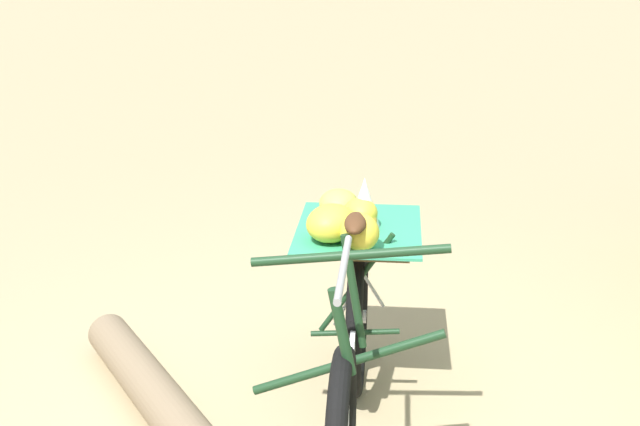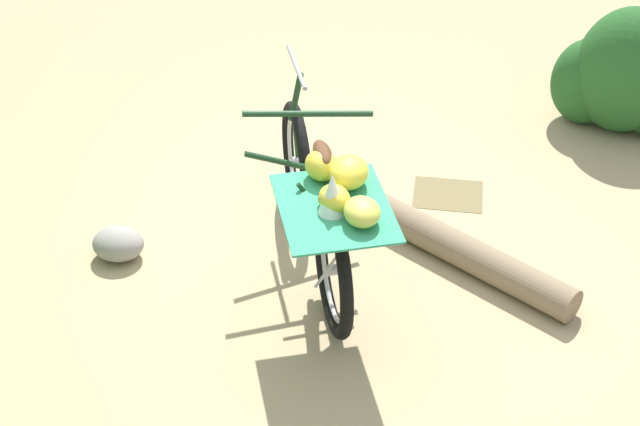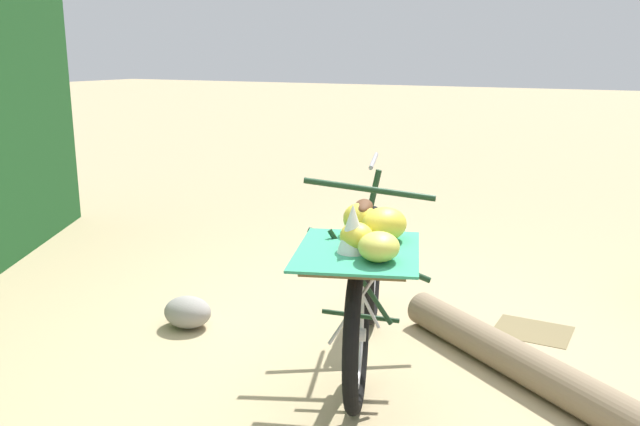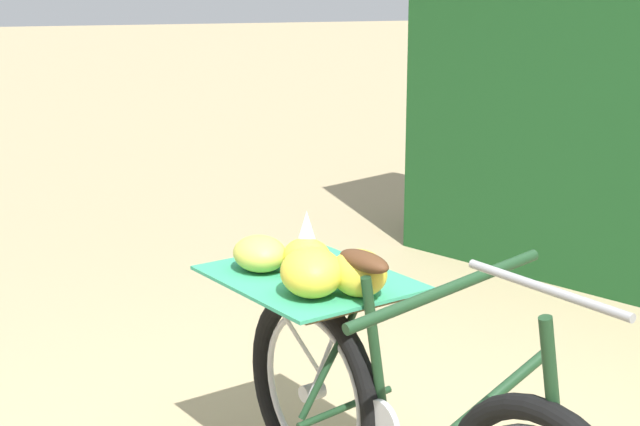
{
  "view_description": "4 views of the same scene",
  "coord_description": "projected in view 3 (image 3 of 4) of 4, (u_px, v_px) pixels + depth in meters",
  "views": [
    {
      "loc": [
        -1.03,
        2.66,
        2.02
      ],
      "look_at": [
        0.44,
        -0.43,
        0.86
      ],
      "focal_mm": 47.01,
      "sensor_mm": 36.0,
      "label": 1
    },
    {
      "loc": [
        0.79,
        -4.26,
        3.5
      ],
      "look_at": [
        0.24,
        -0.64,
        0.82
      ],
      "focal_mm": 53.49,
      "sensor_mm": 36.0,
      "label": 2
    },
    {
      "loc": [
        1.49,
        -3.11,
        1.63
      ],
      "look_at": [
        0.17,
        -0.64,
        0.96
      ],
      "focal_mm": 37.5,
      "sensor_mm": 36.0,
      "label": 3
    },
    {
      "loc": [
        1.1,
        2.5,
        1.8
      ],
      "look_at": [
        0.22,
        -0.63,
        0.97
      ],
      "focal_mm": 54.35,
      "sensor_mm": 36.0,
      "label": 4
    }
  ],
  "objects": [
    {
      "name": "fallen_log",
      "position": [
        515.0,
        359.0,
        3.44
      ],
      "size": [
        1.46,
        1.07,
        0.2
      ],
      "primitive_type": "cylinder",
      "rotation": [
        0.0,
        1.57,
        -0.59
      ],
      "color": "#7F6B51",
      "rests_on": "ground_plane"
    },
    {
      "name": "ground_plane",
      "position": [
        348.0,
        353.0,
        3.73
      ],
      "size": [
        60.0,
        60.0,
        0.0
      ],
      "primitive_type": "plane",
      "color": "tan"
    },
    {
      "name": "path_stone",
      "position": [
        188.0,
        312.0,
        4.07
      ],
      "size": [
        0.3,
        0.25,
        0.19
      ],
      "primitive_type": "ellipsoid",
      "color": "gray",
      "rests_on": "ground_plane"
    },
    {
      "name": "bicycle",
      "position": [
        366.0,
        279.0,
        3.43
      ],
      "size": [
        0.96,
        1.77,
        1.03
      ],
      "rotation": [
        0.0,
        0.0,
        1.92
      ],
      "color": "black",
      "rests_on": "ground_plane"
    },
    {
      "name": "leaf_litter_patch",
      "position": [
        532.0,
        331.0,
        4.03
      ],
      "size": [
        0.44,
        0.36,
        0.01
      ],
      "primitive_type": "cube",
      "color": "olive",
      "rests_on": "ground_plane"
    }
  ]
}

